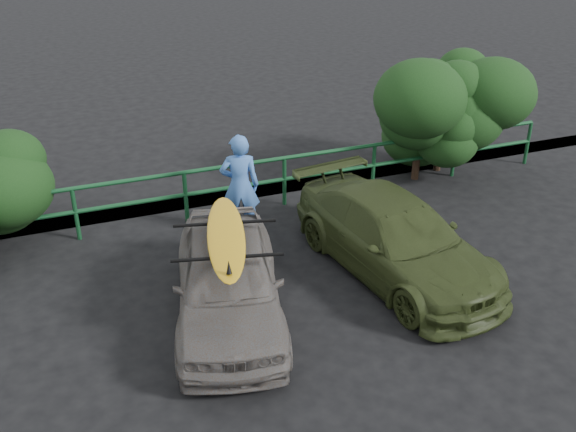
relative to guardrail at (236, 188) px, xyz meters
name	(u,v)px	position (x,y,z in m)	size (l,w,h in m)	color
ground	(350,368)	(0.00, -5.00, -0.52)	(80.00, 80.00, 0.00)	black
guardrail	(236,188)	(0.00, 0.00, 0.00)	(14.00, 0.08, 1.04)	#164E27
shrub_right	(445,114)	(5.00, 0.50, 0.76)	(3.20, 2.40, 2.56)	#183A15
sedan	(228,280)	(-1.15, -3.31, 0.12)	(1.52, 3.78, 1.29)	#665F5B
olive_vehicle	(395,238)	(1.75, -3.04, 0.10)	(1.74, 4.27, 1.24)	#34411D
man	(240,186)	(-0.19, -0.87, 0.44)	(0.70, 0.46, 1.92)	#477DD5
roof_rack	(226,239)	(-1.15, -3.31, 0.79)	(1.50, 1.05, 0.05)	black
surfboard	(226,235)	(-1.15, -3.31, 0.86)	(0.53, 2.54, 0.08)	gold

